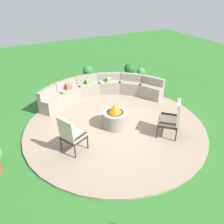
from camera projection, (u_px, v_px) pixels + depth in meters
The scene contains 9 objects.
ground_plane at pixel (115, 127), 7.30m from camera, with size 24.00×24.00×0.00m, color #2D6B28.
patio_circle at pixel (115, 126), 7.29m from camera, with size 5.63×5.63×0.06m, color gray.
fire_pit at pixel (115, 117), 7.12m from camera, with size 0.80×0.80×0.77m.
curved_stone_bench at pixel (101, 90), 8.80m from camera, with size 4.52×2.08×0.79m.
lounge_chair_front_left at pixel (71, 134), 5.92m from camera, with size 0.72×0.73×1.09m.
lounge_chair_front_right at pixel (172, 118), 6.57m from camera, with size 0.82×0.84×1.13m.
potted_plant_0 at pixel (130, 70), 10.69m from camera, with size 0.51×0.51×0.70m.
potted_plant_1 at pixel (88, 73), 10.38m from camera, with size 0.46×0.46×0.72m.
potted_plant_2 at pixel (141, 73), 10.54m from camera, with size 0.37×0.37×0.56m.
Camera 1 is at (-2.94, -5.30, 4.11)m, focal length 36.81 mm.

